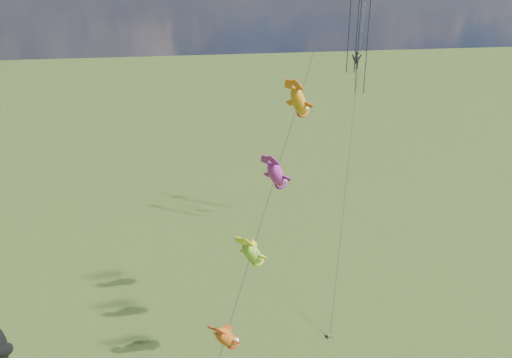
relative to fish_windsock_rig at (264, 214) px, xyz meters
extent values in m
cylinder|color=black|center=(-0.58, -0.70, -1.14)|extent=(10.04, 12.28, 19.78)
ellipsoid|color=orange|center=(-2.78, -3.40, -5.48)|extent=(1.99, 2.18, 2.40)
ellipsoid|color=green|center=(-0.91, -1.11, -1.79)|extent=(1.99, 2.18, 2.40)
ellipsoid|color=#D833B2|center=(0.96, 1.17, 1.89)|extent=(1.99, 2.18, 2.40)
ellipsoid|color=yellow|center=(2.83, 3.46, 5.58)|extent=(1.99, 2.18, 2.40)
cube|color=brown|center=(5.31, 2.06, -11.06)|extent=(0.40, 0.30, 0.22)
cylinder|color=black|center=(8.91, 9.80, 0.91)|extent=(7.25, 15.50, 23.87)
cylinder|color=black|center=(10.22, 15.05, 8.47)|extent=(0.08, 0.08, 7.12)
cylinder|color=black|center=(10.89, 15.05, 8.47)|extent=(0.08, 0.08, 7.12)
cylinder|color=black|center=(12.13, 17.53, 6.82)|extent=(0.08, 0.08, 8.62)
cylinder|color=black|center=(12.90, 17.53, 6.82)|extent=(0.08, 0.08, 8.62)
camera|label=1|loc=(-5.33, -25.00, 12.33)|focal=35.00mm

